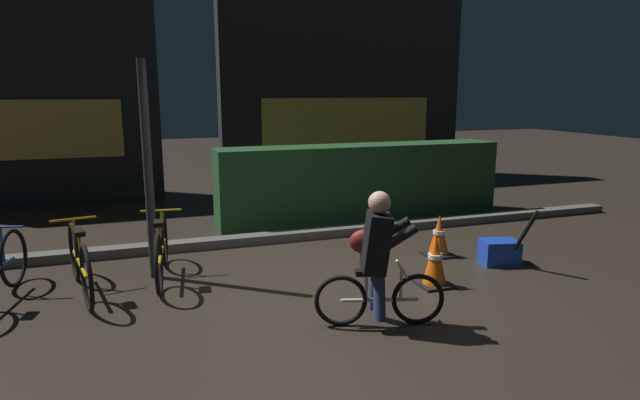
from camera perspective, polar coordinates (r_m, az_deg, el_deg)
ground_plane at (r=5.65m, az=0.10°, el=-10.28°), size 40.00×40.00×0.00m
sidewalk_curb at (r=7.63m, az=-5.40°, el=-4.02°), size 12.00×0.24×0.12m
hedge_row at (r=8.91m, az=4.41°, el=1.94°), size 4.80×0.70×1.24m
storefront_left at (r=11.59m, az=-29.08°, el=10.94°), size 4.80×0.54×4.56m
storefront_right at (r=13.08m, az=2.61°, el=12.53°), size 6.00×0.54×4.69m
street_post at (r=6.21m, az=-17.88°, el=2.88°), size 0.10×0.10×2.45m
parked_bike_left_mid at (r=6.14m, az=-24.26°, el=-6.08°), size 0.47×1.64×0.77m
parked_bike_center_left at (r=6.30m, az=-16.56°, el=-5.15°), size 0.46×1.63×0.76m
traffic_cone_near at (r=6.00m, az=12.19°, el=-6.38°), size 0.36×0.36×0.58m
traffic_cone_far at (r=7.08m, az=12.59°, el=-3.78°), size 0.36×0.36×0.55m
blue_crate at (r=6.99m, az=18.60°, el=-5.28°), size 0.50×0.41×0.30m
cyclist at (r=4.84m, az=6.11°, el=-6.21°), size 1.15×0.62×1.25m
closed_umbrella at (r=6.81m, az=20.70°, el=-3.85°), size 0.10×0.47×0.76m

